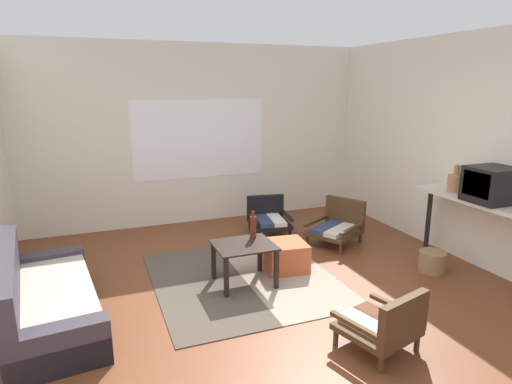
# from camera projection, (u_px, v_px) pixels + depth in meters

# --- Properties ---
(ground_plane) EXTENTS (7.80, 7.80, 0.00)m
(ground_plane) POSITION_uv_depth(u_px,v_px,m) (279.00, 307.00, 4.20)
(ground_plane) COLOR brown
(far_wall_with_window) EXTENTS (5.60, 0.13, 2.70)m
(far_wall_with_window) POSITION_uv_depth(u_px,v_px,m) (198.00, 135.00, 6.65)
(far_wall_with_window) COLOR silver
(far_wall_with_window) RESTS_ON ground
(side_wall_right) EXTENTS (0.12, 6.60, 2.70)m
(side_wall_right) POSITION_uv_depth(u_px,v_px,m) (478.00, 150.00, 5.08)
(side_wall_right) COLOR silver
(side_wall_right) RESTS_ON ground
(area_rug) EXTENTS (1.92, 2.14, 0.01)m
(area_rug) POSITION_uv_depth(u_px,v_px,m) (243.00, 278.00, 4.82)
(area_rug) COLOR #4C4238
(area_rug) RESTS_ON ground
(couch) EXTENTS (0.95, 1.87, 0.71)m
(couch) POSITION_uv_depth(u_px,v_px,m) (44.00, 301.00, 3.87)
(couch) COLOR #38333D
(couch) RESTS_ON ground
(coffee_table) EXTENTS (0.63, 0.55, 0.45)m
(coffee_table) POSITION_uv_depth(u_px,v_px,m) (244.00, 252.00, 4.62)
(coffee_table) COLOR black
(coffee_table) RESTS_ON ground
(armchair_by_window) EXTENTS (0.63, 0.65, 0.52)m
(armchair_by_window) POSITION_uv_depth(u_px,v_px,m) (268.00, 217.00, 6.27)
(armchair_by_window) COLOR black
(armchair_by_window) RESTS_ON ground
(armchair_striped_foreground) EXTENTS (0.67, 0.66, 0.54)m
(armchair_striped_foreground) POSITION_uv_depth(u_px,v_px,m) (385.00, 324.00, 3.44)
(armchair_striped_foreground) COLOR #472D19
(armchair_striped_foreground) RESTS_ON ground
(armchair_corner) EXTENTS (0.84, 0.82, 0.58)m
(armchair_corner) POSITION_uv_depth(u_px,v_px,m) (337.00, 225.00, 5.88)
(armchair_corner) COLOR #472D19
(armchair_corner) RESTS_ON ground
(ottoman_orange) EXTENTS (0.51, 0.51, 0.33)m
(ottoman_orange) POSITION_uv_depth(u_px,v_px,m) (285.00, 256.00, 5.03)
(ottoman_orange) COLOR #BC5633
(ottoman_orange) RESTS_ON ground
(console_shelf) EXTENTS (0.45, 1.60, 0.88)m
(console_shelf) POSITION_uv_depth(u_px,v_px,m) (480.00, 207.00, 4.78)
(console_shelf) COLOR beige
(console_shelf) RESTS_ON ground
(crt_television) EXTENTS (0.48, 0.44, 0.37)m
(crt_television) POSITION_uv_depth(u_px,v_px,m) (493.00, 185.00, 4.59)
(crt_television) COLOR black
(crt_television) RESTS_ON console_shelf
(clay_vase) EXTENTS (0.18, 0.18, 0.31)m
(clay_vase) POSITION_uv_depth(u_px,v_px,m) (456.00, 182.00, 5.06)
(clay_vase) COLOR #A87047
(clay_vase) RESTS_ON console_shelf
(glass_bottle) EXTENTS (0.07, 0.07, 0.31)m
(glass_bottle) POSITION_uv_depth(u_px,v_px,m) (253.00, 227.00, 4.76)
(glass_bottle) COLOR #5B2319
(glass_bottle) RESTS_ON coffee_table
(wicker_basket) EXTENTS (0.30, 0.30, 0.24)m
(wicker_basket) POSITION_uv_depth(u_px,v_px,m) (432.00, 261.00, 5.00)
(wicker_basket) COLOR olive
(wicker_basket) RESTS_ON ground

